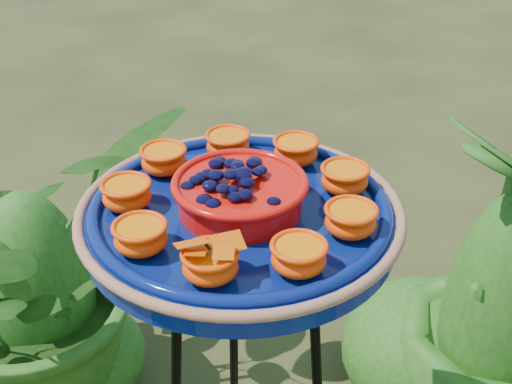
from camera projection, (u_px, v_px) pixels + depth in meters
feeder_dish at (240, 210)px, 1.03m from camera, size 0.50×0.50×0.11m
shrub_back_left at (33, 272)px, 1.77m from camera, size 0.95×0.97×0.82m
shrub_back_right at (507, 301)px, 1.64m from camera, size 0.57×0.57×0.87m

